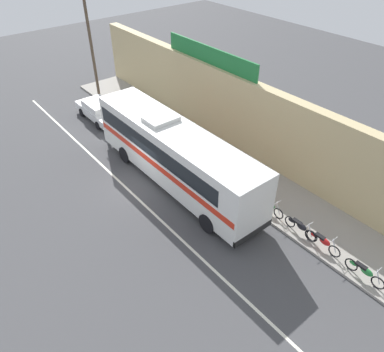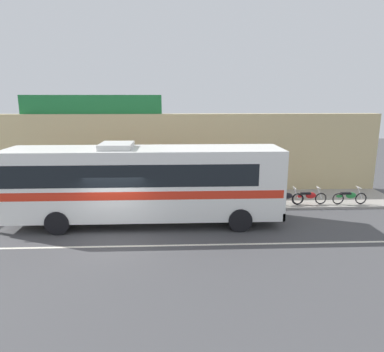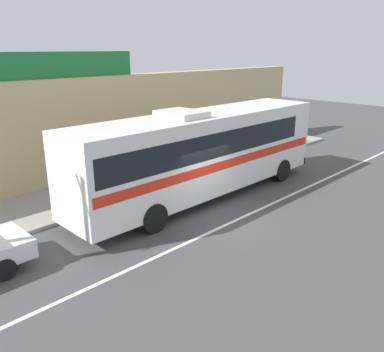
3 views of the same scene
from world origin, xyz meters
name	(u,v)px [view 1 (image 1 of 3)]	position (x,y,z in m)	size (l,w,h in m)	color
ground_plane	(139,184)	(0.00, 0.00, 0.00)	(70.00, 70.00, 0.00)	#444447
sidewalk_slab	(207,152)	(0.00, 5.20, 0.07)	(30.00, 3.60, 0.14)	gray
storefront_facade	(233,110)	(0.00, 7.35, 2.40)	(30.00, 0.70, 4.80)	tan
storefront_billboard	(210,55)	(-2.35, 7.35, 5.35)	(8.28, 0.12, 1.10)	#1E7538
road_center_stripe	(127,189)	(0.00, -0.80, 0.00)	(30.00, 0.14, 0.01)	silver
intercity_bus	(174,152)	(1.13, 1.76, 2.07)	(12.32, 2.64, 3.78)	white
parked_car	(99,110)	(-8.60, 2.01, 0.74)	(4.56, 1.86, 1.37)	silver
utility_pole	(91,45)	(-12.00, 3.72, 4.40)	(1.60, 0.22, 8.25)	brown
motorcycle_red	(364,271)	(11.88, 3.85, 0.57)	(1.87, 0.56, 0.94)	black
motorcycle_orange	(300,227)	(8.43, 3.89, 0.57)	(1.85, 0.56, 0.94)	black
motorcycle_green	(269,205)	(6.43, 3.92, 0.57)	(1.87, 0.56, 0.94)	black
motorcycle_blue	(323,241)	(9.72, 3.93, 0.57)	(1.86, 0.56, 0.94)	black
pedestrian_near_shop	(197,140)	(-0.33, 4.64, 1.08)	(0.30, 0.48, 1.62)	black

